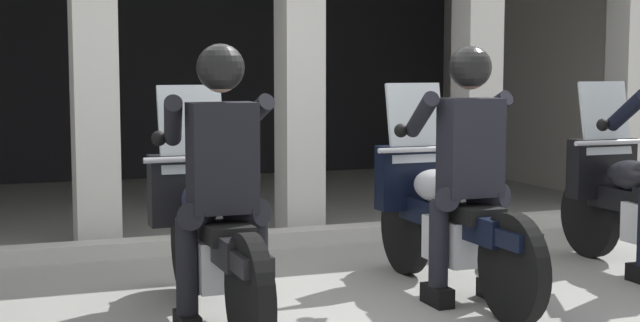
# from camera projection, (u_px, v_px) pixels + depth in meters

# --- Properties ---
(ground_plane) EXTENTS (80.00, 80.00, 0.00)m
(ground_plane) POSITION_uv_depth(u_px,v_px,m) (211.00, 224.00, 8.71)
(ground_plane) COLOR gray
(station_building) EXTENTS (9.85, 5.09, 3.04)m
(station_building) POSITION_uv_depth(u_px,v_px,m) (146.00, 20.00, 10.11)
(station_building) COLOR black
(station_building) RESTS_ON ground
(kerb_strip) EXTENTS (9.35, 0.24, 0.12)m
(kerb_strip) POSITION_uv_depth(u_px,v_px,m) (217.00, 242.00, 7.50)
(kerb_strip) COLOR #B7B5AD
(kerb_strip) RESTS_ON ground
(motorcycle_center_left) EXTENTS (0.62, 2.04, 1.35)m
(motorcycle_center_left) POSITION_uv_depth(u_px,v_px,m) (210.00, 233.00, 5.42)
(motorcycle_center_left) COLOR black
(motorcycle_center_left) RESTS_ON ground
(police_officer_center_left) EXTENTS (0.63, 0.61, 1.58)m
(police_officer_center_left) POSITION_uv_depth(u_px,v_px,m) (221.00, 163.00, 5.12)
(police_officer_center_left) COLOR black
(police_officer_center_left) RESTS_ON ground
(motorcycle_center_right) EXTENTS (0.62, 2.04, 1.35)m
(motorcycle_center_right) POSITION_uv_depth(u_px,v_px,m) (445.00, 216.00, 6.06)
(motorcycle_center_right) COLOR black
(motorcycle_center_right) RESTS_ON ground
(police_officer_center_right) EXTENTS (0.63, 0.61, 1.58)m
(police_officer_center_right) POSITION_uv_depth(u_px,v_px,m) (468.00, 152.00, 5.75)
(police_officer_center_right) COLOR black
(police_officer_center_right) RESTS_ON ground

